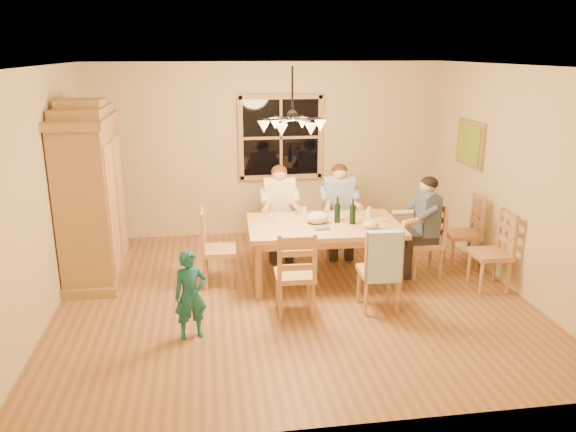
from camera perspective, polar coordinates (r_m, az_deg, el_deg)
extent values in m
plane|color=brown|center=(6.90, 0.40, -8.04)|extent=(5.50, 5.50, 0.00)
cube|color=white|center=(6.27, 0.45, 15.00)|extent=(5.50, 5.00, 0.02)
cube|color=beige|center=(8.88, -2.04, 6.70)|extent=(5.50, 0.02, 2.70)
cube|color=beige|center=(6.63, -23.80, 1.87)|extent=(0.02, 5.00, 2.70)
cube|color=beige|center=(7.38, 22.08, 3.45)|extent=(0.02, 5.00, 2.70)
cube|color=black|center=(8.85, -0.74, 7.99)|extent=(1.20, 0.03, 1.20)
cube|color=#AF7C4D|center=(8.83, -0.73, 7.97)|extent=(1.30, 0.06, 1.30)
cube|color=olive|center=(8.36, 18.01, 7.01)|extent=(0.04, 0.78, 0.64)
cube|color=#1E6B2D|center=(8.34, 17.83, 7.02)|extent=(0.02, 0.68, 0.54)
cylinder|color=black|center=(6.29, 0.45, 12.58)|extent=(0.02, 0.02, 0.53)
sphere|color=black|center=(6.31, 0.44, 10.18)|extent=(0.12, 0.12, 0.12)
cylinder|color=black|center=(6.34, 1.89, 9.84)|extent=(0.34, 0.02, 0.02)
cone|color=#FFB259|center=(6.38, 3.32, 9.14)|extent=(0.13, 0.13, 0.12)
cylinder|color=black|center=(6.46, 0.96, 9.98)|extent=(0.19, 0.31, 0.02)
cone|color=#FFB259|center=(6.62, 1.46, 9.44)|extent=(0.13, 0.13, 0.12)
cylinder|color=black|center=(6.44, -0.46, 9.95)|extent=(0.19, 0.31, 0.02)
cone|color=#FFB259|center=(6.57, -1.33, 9.39)|extent=(0.13, 0.13, 0.12)
cylinder|color=black|center=(6.29, -1.02, 9.80)|extent=(0.34, 0.02, 0.02)
cone|color=#FFB259|center=(6.28, -2.48, 9.04)|extent=(0.13, 0.13, 0.12)
cylinder|color=black|center=(6.17, -0.10, 9.66)|extent=(0.19, 0.31, 0.02)
cone|color=#FFB259|center=(6.03, -0.67, 8.73)|extent=(0.13, 0.13, 0.12)
cylinder|color=black|center=(6.19, 1.38, 9.68)|extent=(0.19, 0.31, 0.02)
cone|color=#FFB259|center=(6.08, 2.35, 8.79)|extent=(0.13, 0.13, 0.12)
cube|color=olive|center=(7.51, -19.37, 1.18)|extent=(0.60, 1.30, 2.00)
cube|color=olive|center=(7.32, -20.16, 9.13)|extent=(0.66, 1.40, 0.10)
cube|color=olive|center=(7.31, -20.24, 9.90)|extent=(0.58, 1.00, 0.12)
cube|color=olive|center=(7.30, -20.32, 10.68)|extent=(0.52, 0.55, 0.10)
cube|color=#AF7C4D|center=(7.14, -17.41, 0.60)|extent=(0.03, 0.55, 1.60)
cube|color=#AF7C4D|center=(7.77, -16.70, 1.92)|extent=(0.03, 0.55, 1.60)
cube|color=olive|center=(7.80, -18.72, -5.49)|extent=(0.66, 1.40, 0.12)
cube|color=tan|center=(7.11, 3.66, -0.99)|extent=(1.95, 1.24, 0.06)
cube|color=#AF7C4D|center=(7.14, 3.65, -1.61)|extent=(1.80, 1.08, 0.10)
cylinder|color=#AF7C4D|center=(6.69, -2.97, -5.59)|extent=(0.09, 0.09, 0.70)
cylinder|color=#AF7C4D|center=(6.99, 11.26, -4.91)|extent=(0.09, 0.09, 0.70)
cylinder|color=#AF7C4D|center=(7.60, -3.41, -2.84)|extent=(0.09, 0.09, 0.70)
cylinder|color=#AF7C4D|center=(7.86, 9.18, -2.35)|extent=(0.09, 0.09, 0.70)
cube|color=#AF7C4D|center=(7.99, -0.87, -1.08)|extent=(0.45, 0.44, 0.06)
cube|color=#AF7C4D|center=(7.91, -0.88, 0.79)|extent=(0.38, 0.06, 0.54)
cube|color=#AF7C4D|center=(8.11, 5.13, -0.87)|extent=(0.45, 0.44, 0.06)
cube|color=#AF7C4D|center=(8.03, 5.17, 0.96)|extent=(0.38, 0.06, 0.54)
cube|color=#AF7C4D|center=(6.30, 0.71, -6.05)|extent=(0.45, 0.44, 0.06)
cube|color=#AF7C4D|center=(6.20, 0.72, -3.74)|extent=(0.38, 0.06, 0.54)
cube|color=#AF7C4D|center=(6.48, 9.19, -5.61)|extent=(0.45, 0.44, 0.06)
cube|color=#AF7C4D|center=(6.38, 9.30, -3.36)|extent=(0.38, 0.06, 0.54)
cube|color=#AF7C4D|center=(7.10, -7.03, -3.50)|extent=(0.44, 0.45, 0.06)
cube|color=#AF7C4D|center=(7.01, -7.11, -1.43)|extent=(0.06, 0.38, 0.54)
cube|color=#AF7C4D|center=(7.54, 13.64, -2.66)|extent=(0.44, 0.45, 0.06)
cube|color=#AF7C4D|center=(7.45, 13.78, -0.70)|extent=(0.06, 0.38, 0.54)
cube|color=beige|center=(7.88, -0.88, 1.63)|extent=(0.41, 0.23, 0.52)
cube|color=#262328|center=(7.96, -0.87, -0.53)|extent=(0.39, 0.43, 0.14)
sphere|color=tan|center=(7.79, -0.90, 4.33)|extent=(0.21, 0.21, 0.21)
ellipsoid|color=#592614|center=(7.78, -0.90, 4.54)|extent=(0.22, 0.22, 0.17)
cube|color=#335E8E|center=(8.00, 5.20, 1.79)|extent=(0.41, 0.23, 0.52)
cube|color=#262328|center=(8.09, 5.14, -0.33)|extent=(0.39, 0.43, 0.14)
sphere|color=tan|center=(7.91, 5.27, 4.45)|extent=(0.21, 0.21, 0.21)
ellipsoid|color=#381E11|center=(7.91, 5.27, 4.67)|extent=(0.22, 0.22, 0.17)
cube|color=#3F4D65|center=(7.42, 13.85, 0.18)|extent=(0.23, 0.41, 0.52)
cube|color=#262328|center=(7.51, 13.69, -2.08)|extent=(0.43, 0.39, 0.14)
sphere|color=tan|center=(7.32, 14.05, 3.04)|extent=(0.21, 0.21, 0.21)
ellipsoid|color=black|center=(7.32, 14.07, 3.27)|extent=(0.22, 0.22, 0.17)
cube|color=#AFD9ED|center=(6.22, 9.75, -4.13)|extent=(0.38, 0.11, 0.58)
cylinder|color=black|center=(7.12, 5.03, 0.63)|extent=(0.08, 0.08, 0.33)
cylinder|color=black|center=(7.07, 6.59, 0.48)|extent=(0.08, 0.08, 0.33)
cylinder|color=white|center=(7.37, -0.88, 0.00)|extent=(0.26, 0.26, 0.02)
cylinder|color=white|center=(7.47, 5.21, 0.14)|extent=(0.26, 0.26, 0.02)
cylinder|color=white|center=(7.24, 9.41, -0.54)|extent=(0.26, 0.26, 0.02)
cylinder|color=silver|center=(7.32, 1.65, 0.37)|extent=(0.06, 0.06, 0.14)
cylinder|color=silver|center=(7.40, 8.26, 0.37)|extent=(0.06, 0.06, 0.14)
ellipsoid|color=tan|center=(6.92, 8.37, -0.91)|extent=(0.20, 0.20, 0.11)
cube|color=slate|center=(6.88, 3.45, -1.21)|extent=(0.18, 0.15, 0.03)
ellipsoid|color=tan|center=(7.07, 2.99, -0.18)|extent=(0.28, 0.22, 0.15)
imported|color=#175E69|center=(5.86, -9.87, -7.91)|extent=(0.39, 0.30, 0.94)
cube|color=#AF7C4D|center=(7.36, 19.85, -3.68)|extent=(0.44, 0.46, 0.06)
cube|color=#AF7C4D|center=(7.27, 20.05, -1.68)|extent=(0.07, 0.38, 0.54)
cube|color=#AF7C4D|center=(8.02, 17.28, -1.79)|extent=(0.47, 0.49, 0.06)
cube|color=#AF7C4D|center=(7.94, 17.44, 0.06)|extent=(0.10, 0.38, 0.54)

